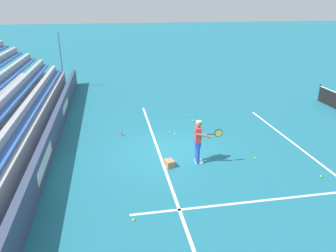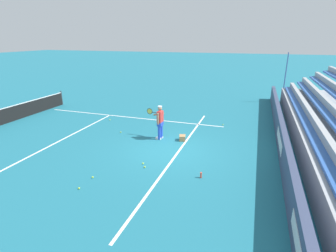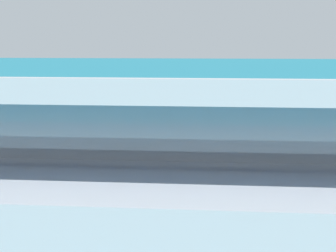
# 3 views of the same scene
# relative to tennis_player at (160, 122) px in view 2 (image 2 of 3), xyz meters

# --- Properties ---
(ground_plane) EXTENTS (160.00, 160.00, 0.00)m
(ground_plane) POSITION_rel_tennis_player_xyz_m (-1.21, -0.86, -0.89)
(ground_plane) COLOR #1E6B7F
(court_baseline_white) EXTENTS (12.00, 0.10, 0.01)m
(court_baseline_white) POSITION_rel_tennis_player_xyz_m (-1.21, -1.36, -0.89)
(court_baseline_white) COLOR white
(court_baseline_white) RESTS_ON ground
(court_sideline_white) EXTENTS (0.10, 12.00, 0.01)m
(court_sideline_white) POSITION_rel_tennis_player_xyz_m (2.90, 3.14, -0.89)
(court_sideline_white) COLOR white
(court_sideline_white) RESTS_ON ground
(court_service_line_white) EXTENTS (8.22, 0.10, 0.01)m
(court_service_line_white) POSITION_rel_tennis_player_xyz_m (-1.21, 4.64, -0.89)
(court_service_line_white) COLOR white
(court_service_line_white) RESTS_ON ground
(back_wall_sponsor_board) EXTENTS (25.37, 0.25, 1.10)m
(back_wall_sponsor_board) POSITION_rel_tennis_player_xyz_m (-1.21, -5.74, -0.34)
(back_wall_sponsor_board) COLOR #384260
(back_wall_sponsor_board) RESTS_ON ground
(tennis_player) EXTENTS (0.63, 0.98, 1.71)m
(tennis_player) POSITION_rel_tennis_player_xyz_m (0.00, 0.00, 0.00)
(tennis_player) COLOR blue
(tennis_player) RESTS_ON ground
(ball_box_cardboard) EXTENTS (0.46, 0.39, 0.26)m
(ball_box_cardboard) POSITION_rel_tennis_player_xyz_m (0.14, -1.15, -0.76)
(ball_box_cardboard) COLOR #A87F51
(ball_box_cardboard) RESTS_ON ground
(tennis_ball_by_box) EXTENTS (0.07, 0.07, 0.07)m
(tennis_ball_by_box) POSITION_rel_tennis_player_xyz_m (-3.16, -0.53, -0.86)
(tennis_ball_by_box) COLOR #CCE533
(tennis_ball_by_box) RESTS_ON ground
(tennis_ball_far_left) EXTENTS (0.07, 0.07, 0.07)m
(tennis_ball_far_left) POSITION_rel_tennis_player_xyz_m (0.13, 2.32, -0.86)
(tennis_ball_far_left) COLOR #CCE533
(tennis_ball_far_left) RESTS_ON ground
(tennis_ball_stray_back) EXTENTS (0.07, 0.07, 0.07)m
(tennis_ball_stray_back) POSITION_rel_tennis_player_xyz_m (3.19, -2.77, -0.86)
(tennis_ball_stray_back) COLOR #CCE533
(tennis_ball_stray_back) RESTS_ON ground
(tennis_ball_on_baseline) EXTENTS (0.07, 0.07, 0.07)m
(tennis_ball_on_baseline) POSITION_rel_tennis_player_xyz_m (1.90, 4.04, -0.86)
(tennis_ball_on_baseline) COLOR #CCE533
(tennis_ball_on_baseline) RESTS_ON ground
(tennis_ball_midcourt) EXTENTS (0.07, 0.07, 0.07)m
(tennis_ball_midcourt) POSITION_rel_tennis_player_xyz_m (-4.51, 0.97, -0.86)
(tennis_ball_midcourt) COLOR #CCE533
(tennis_ball_midcourt) RESTS_ON ground
(tennis_ball_toward_net) EXTENTS (0.07, 0.07, 0.07)m
(tennis_ball_toward_net) POSITION_rel_tennis_player_xyz_m (-5.30, 0.97, -0.86)
(tennis_ball_toward_net) COLOR #CCE533
(tennis_ball_toward_net) RESTS_ON ground
(tennis_ball_near_player) EXTENTS (0.07, 0.07, 0.07)m
(tennis_ball_near_player) POSITION_rel_tennis_player_xyz_m (-2.90, -0.34, -0.86)
(tennis_ball_near_player) COLOR #CCE533
(tennis_ball_near_player) RESTS_ON ground
(water_bottle) EXTENTS (0.07, 0.07, 0.22)m
(water_bottle) POSITION_rel_tennis_player_xyz_m (-3.22, -2.81, -0.78)
(water_bottle) COLOR #EA4C33
(water_bottle) RESTS_ON ground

